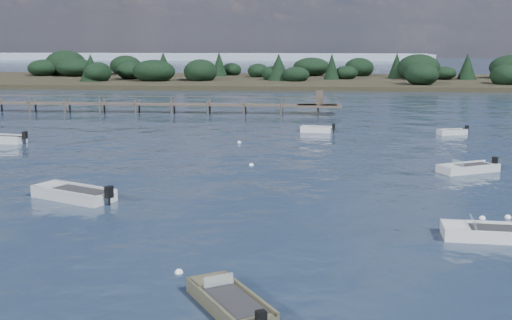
# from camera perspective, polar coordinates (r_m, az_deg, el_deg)

# --- Properties ---
(ground) EXTENTS (400.00, 400.00, 0.00)m
(ground) POSITION_cam_1_polar(r_m,az_deg,el_deg) (86.73, 2.87, 5.04)
(ground) COLOR #162234
(ground) RESTS_ON ground
(tender_far_grey_b) EXTENTS (2.98, 1.80, 1.00)m
(tender_far_grey_b) POSITION_cam_1_polar(r_m,az_deg,el_deg) (61.34, 17.03, 2.31)
(tender_far_grey_b) COLOR #AFB4B7
(tender_far_grey_b) RESTS_ON ground
(dinghy_mid_grey) EXTENTS (5.13, 3.72, 1.31)m
(dinghy_mid_grey) POSITION_cam_1_polar(r_m,az_deg,el_deg) (36.66, -15.91, -3.08)
(dinghy_mid_grey) COLOR #AFB4B7
(dinghy_mid_grey) RESTS_ON ground
(dinghy_near_olive) EXTENTS (3.40, 4.23, 1.06)m
(dinghy_near_olive) POSITION_cam_1_polar(r_m,az_deg,el_deg) (21.52, -2.36, -12.70)
(dinghy_near_olive) COLOR brown
(dinghy_near_olive) RESTS_ON ground
(dinghy_mid_white_b) EXTENTS (4.34, 3.23, 1.10)m
(dinghy_mid_white_b) POSITION_cam_1_polar(r_m,az_deg,el_deg) (44.60, 18.31, -0.82)
(dinghy_mid_white_b) COLOR #AFB4B7
(dinghy_mid_white_b) RESTS_ON ground
(dinghy_mid_white_a) EXTENTS (5.06, 2.09, 1.17)m
(dinghy_mid_white_a) POSITION_cam_1_polar(r_m,az_deg,el_deg) (30.34, 20.57, -6.29)
(dinghy_mid_white_a) COLOR silver
(dinghy_mid_white_a) RESTS_ON ground
(tender_far_white) EXTENTS (3.27, 1.65, 1.10)m
(tender_far_white) POSITION_cam_1_polar(r_m,az_deg,el_deg) (60.44, 5.38, 2.63)
(tender_far_white) COLOR silver
(tender_far_white) RESTS_ON ground
(tender_far_grey) EXTENTS (4.10, 1.99, 1.30)m
(tender_far_grey) POSITION_cam_1_polar(r_m,az_deg,el_deg) (58.16, -21.51, 1.62)
(tender_far_grey) COLOR #AFB4B7
(tender_far_grey) RESTS_ON ground
(buoy_a) EXTENTS (0.32, 0.32, 0.32)m
(buoy_a) POSITION_cam_1_polar(r_m,az_deg,el_deg) (24.70, -6.87, -9.93)
(buoy_a) COLOR white
(buoy_a) RESTS_ON ground
(buoy_b) EXTENTS (0.32, 0.32, 0.32)m
(buoy_b) POSITION_cam_1_polar(r_m,az_deg,el_deg) (33.39, 19.47, -4.95)
(buoy_b) COLOR white
(buoy_b) RESTS_ON ground
(buoy_c) EXTENTS (0.32, 0.32, 0.32)m
(buoy_c) POSITION_cam_1_polar(r_m,az_deg,el_deg) (38.16, -17.46, -2.90)
(buoy_c) COLOR white
(buoy_c) RESTS_ON ground
(buoy_e) EXTENTS (0.32, 0.32, 0.32)m
(buoy_e) POSITION_cam_1_polar(r_m,az_deg,el_deg) (54.16, -1.49, 1.55)
(buoy_e) COLOR white
(buoy_e) RESTS_ON ground
(buoy_extra_a) EXTENTS (0.32, 0.32, 0.32)m
(buoy_extra_a) POSITION_cam_1_polar(r_m,az_deg,el_deg) (34.02, 21.48, -4.80)
(buoy_extra_a) COLOR white
(buoy_extra_a) RESTS_ON ground
(buoy_extra_b) EXTENTS (0.32, 0.32, 0.32)m
(buoy_extra_b) POSITION_cam_1_polar(r_m,az_deg,el_deg) (44.49, -0.41, -0.48)
(buoy_extra_b) COLOR white
(buoy_extra_b) RESTS_ON ground
(jetty) EXTENTS (64.50, 3.20, 3.40)m
(jetty) POSITION_cam_1_polar(r_m,az_deg,el_deg) (78.54, -13.54, 4.87)
(jetty) COLOR #4E4339
(jetty) RESTS_ON ground
(far_headland) EXTENTS (190.00, 40.00, 5.80)m
(far_headland) POSITION_cam_1_polar(r_m,az_deg,el_deg) (128.38, 14.78, 7.46)
(far_headland) COLOR black
(far_headland) RESTS_ON ground
(distant_haze) EXTENTS (280.00, 20.00, 2.40)m
(distant_haze) POSITION_cam_1_polar(r_m,az_deg,el_deg) (272.63, -15.40, 8.61)
(distant_haze) COLOR #8D9CAE
(distant_haze) RESTS_ON ground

